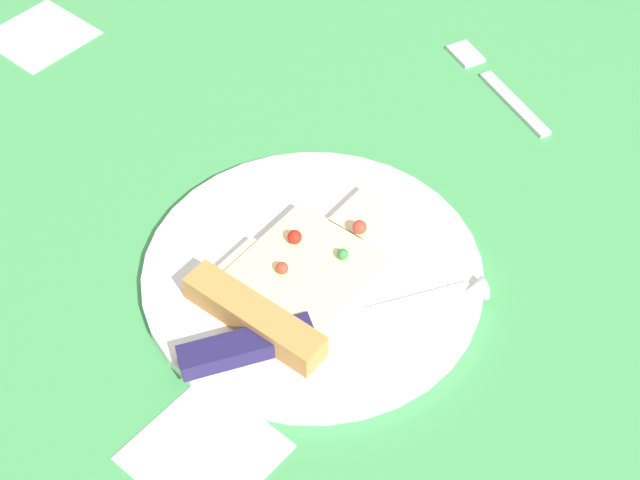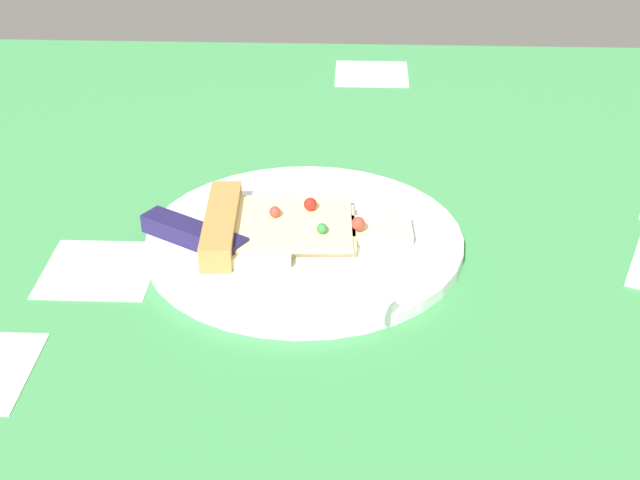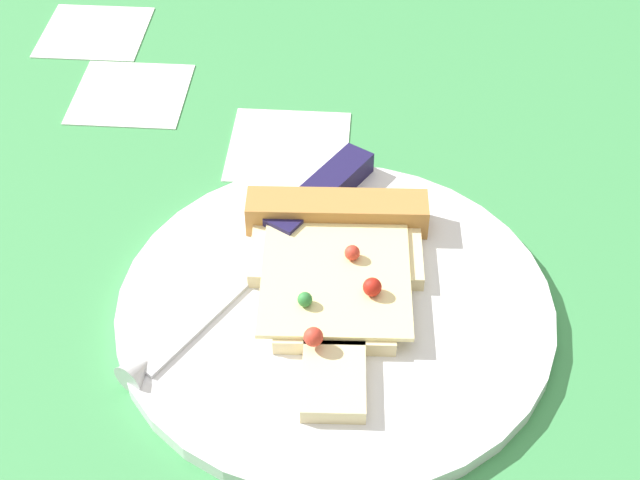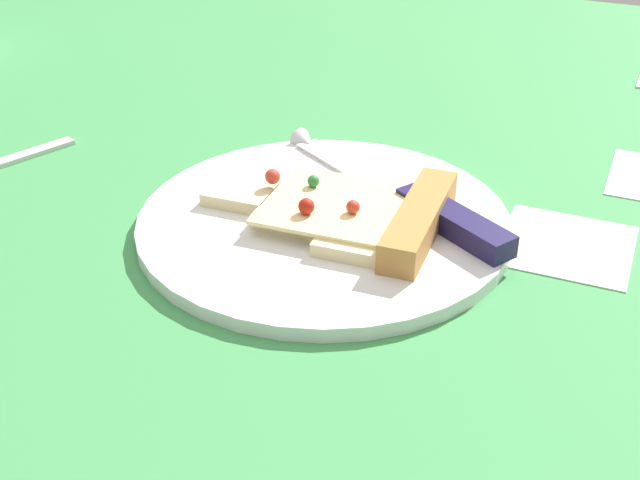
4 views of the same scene
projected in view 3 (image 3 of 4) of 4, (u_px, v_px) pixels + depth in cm
name	position (u px, v px, depth cm)	size (l,w,h in cm)	color
ground_plane	(184.00, 388.00, 55.21)	(124.64, 124.64, 3.00)	#3D8C4C
plate	(335.00, 307.00, 57.24)	(27.00, 27.00, 1.03)	silver
pizza_slice	(336.00, 263.00, 58.21)	(17.73, 12.10, 2.45)	beige
knife	(280.00, 233.00, 60.45)	(21.59, 14.27, 2.45)	silver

